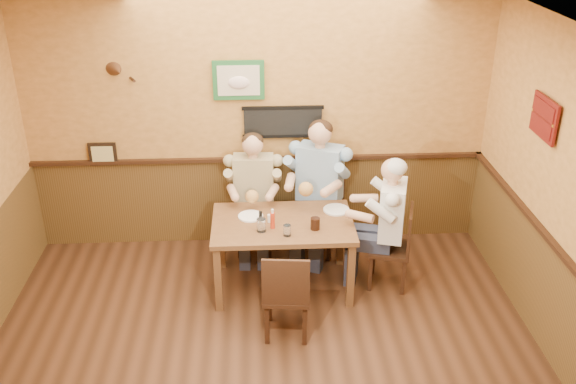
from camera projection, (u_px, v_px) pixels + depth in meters
name	position (u px, v px, depth m)	size (l,w,h in m)	color
room	(280.00, 197.00, 4.75)	(5.02, 5.03, 2.81)	#331C0F
dining_table	(283.00, 230.00, 6.39)	(1.40, 0.90, 0.75)	brown
chair_back_left	(255.00, 215.00, 7.12)	(0.41, 0.41, 0.89)	#341E10
chair_back_right	(319.00, 211.00, 7.11)	(0.45, 0.45, 0.98)	#341E10
chair_right_end	(390.00, 247.00, 6.52)	(0.41, 0.41, 0.88)	#341E10
chair_near_side	(287.00, 292.00, 5.79)	(0.42, 0.42, 0.90)	#341E10
diner_tan_shirt	(254.00, 200.00, 7.04)	(0.59, 0.59, 1.27)	tan
diner_blue_polo	(319.00, 195.00, 7.02)	(0.64, 0.64, 1.40)	#81A2C2
diner_white_elder	(391.00, 230.00, 6.43)	(0.58, 0.58, 1.26)	silver
water_glass_left	(261.00, 225.00, 6.15)	(0.09, 0.09, 0.13)	white
water_glass_mid	(287.00, 230.00, 6.08)	(0.07, 0.07, 0.11)	white
cola_tumbler	(315.00, 224.00, 6.19)	(0.09, 0.09, 0.12)	black
hot_sauce_bottle	(273.00, 220.00, 6.20)	(0.05, 0.05, 0.18)	#B82E13
salt_shaker	(269.00, 218.00, 6.33)	(0.03, 0.03, 0.08)	silver
pepper_shaker	(261.00, 215.00, 6.38)	(0.03, 0.03, 0.08)	black
plate_far_left	(251.00, 216.00, 6.44)	(0.25, 0.25, 0.02)	white
plate_far_right	(336.00, 210.00, 6.56)	(0.27, 0.27, 0.02)	silver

